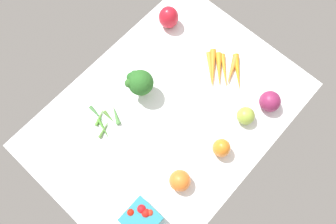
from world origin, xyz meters
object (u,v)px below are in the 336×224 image
(red_onion_near_basket, at_px, (270,101))
(broccoli_head, at_px, (139,83))
(bell_pepper_orange, at_px, (221,148))
(heirloom_tomato_green, at_px, (246,116))
(carrot_bunch, at_px, (223,70))
(heirloom_tomato_orange, at_px, (180,181))
(berry_basket, at_px, (141,219))
(okra_pile, at_px, (106,119))
(bell_pepper_red, at_px, (169,17))

(red_onion_near_basket, height_order, broccoli_head, broccoli_head)
(bell_pepper_orange, bearing_deg, broccoli_head, -85.94)
(heirloom_tomato_green, height_order, carrot_bunch, heirloom_tomato_green)
(broccoli_head, xyz_separation_m, carrot_bunch, (-0.29, 0.19, -0.07))
(broccoli_head, bearing_deg, heirloom_tomato_orange, 65.28)
(berry_basket, relative_size, heirloom_tomato_green, 1.61)
(heirloom_tomato_green, relative_size, broccoli_head, 0.51)
(red_onion_near_basket, relative_size, okra_pile, 0.54)
(okra_pile, distance_m, carrot_bunch, 0.51)
(berry_basket, distance_m, bell_pepper_red, 0.82)
(bell_pepper_red, height_order, carrot_bunch, bell_pepper_red)
(bell_pepper_orange, relative_size, heirloom_tomato_orange, 1.09)
(heirloom_tomato_orange, xyz_separation_m, carrot_bunch, (-0.46, -0.17, -0.03))
(heirloom_tomato_green, distance_m, bell_pepper_red, 0.52)
(red_onion_near_basket, height_order, okra_pile, red_onion_near_basket)
(bell_pepper_red, relative_size, carrot_bunch, 0.46)
(heirloom_tomato_orange, bearing_deg, bell_pepper_red, -134.31)
(heirloom_tomato_green, height_order, okra_pile, heirloom_tomato_green)
(bell_pepper_orange, bearing_deg, red_onion_near_basket, 175.32)
(broccoli_head, bearing_deg, carrot_bunch, 147.25)
(berry_basket, distance_m, carrot_bunch, 0.66)
(broccoli_head, xyz_separation_m, okra_pile, (0.18, -0.02, -0.08))
(bell_pepper_red, xyz_separation_m, heirloom_tomato_orange, (0.48, 0.49, -0.01))
(bell_pepper_orange, distance_m, okra_pile, 0.46)
(okra_pile, height_order, carrot_bunch, carrot_bunch)
(berry_basket, relative_size, heirloom_tomato_orange, 1.43)
(heirloom_tomato_orange, height_order, carrot_bunch, heirloom_tomato_orange)
(broccoli_head, distance_m, bell_pepper_red, 0.34)
(red_onion_near_basket, xyz_separation_m, bell_pepper_orange, (0.27, -0.02, 0.00))
(bell_pepper_orange, distance_m, bell_pepper_red, 0.59)
(red_onion_near_basket, height_order, heirloom_tomato_green, red_onion_near_basket)
(broccoli_head, distance_m, heirloom_tomato_orange, 0.39)
(heirloom_tomato_orange, relative_size, okra_pile, 0.51)
(bell_pepper_red, bearing_deg, bell_pepper_orange, 61.43)
(berry_basket, relative_size, okra_pile, 0.73)
(bell_pepper_orange, relative_size, heirloom_tomato_green, 1.22)
(broccoli_head, relative_size, okra_pile, 0.90)
(red_onion_near_basket, height_order, bell_pepper_orange, bell_pepper_orange)
(carrot_bunch, bearing_deg, bell_pepper_red, -93.51)
(berry_basket, bearing_deg, heirloom_tomato_green, 176.30)
(heirloom_tomato_green, distance_m, carrot_bunch, 0.22)
(bell_pepper_orange, bearing_deg, heirloom_tomato_orange, -10.12)
(berry_basket, distance_m, okra_pile, 0.40)
(berry_basket, bearing_deg, carrot_bunch, -166.35)
(heirloom_tomato_green, distance_m, okra_pile, 0.54)
(heirloom_tomato_orange, height_order, okra_pile, heirloom_tomato_orange)
(broccoli_head, relative_size, carrot_bunch, 0.62)
(berry_basket, distance_m, heirloom_tomato_green, 0.54)
(red_onion_near_basket, relative_size, bell_pepper_red, 0.82)
(red_onion_near_basket, bearing_deg, heirloom_tomato_green, -17.33)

